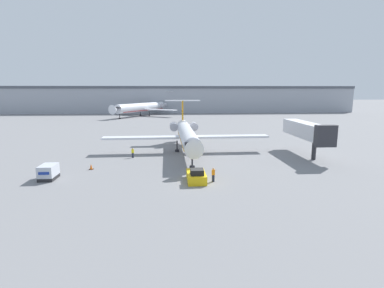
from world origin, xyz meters
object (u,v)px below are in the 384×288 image
airplane_main (187,134)px  airplane_parked_far_left (143,107)px  traffic_cone_left (91,167)px  worker_by_wing (133,153)px  luggage_cart (48,172)px  worker_near_tug (213,174)px  jet_bridge (307,131)px  pushback_tug (196,176)px

airplane_main → airplane_parked_far_left: airplane_parked_far_left is taller
traffic_cone_left → worker_by_wing: bearing=55.1°
luggage_cart → worker_near_tug: (21.26, -2.57, 0.01)m
worker_near_tug → jet_bridge: bearing=37.2°
jet_bridge → airplane_parked_far_left: bearing=113.1°
worker_by_wing → traffic_cone_left: bearing=-124.9°
worker_near_tug → traffic_cone_left: bearing=157.3°
pushback_tug → airplane_parked_far_left: 99.00m
airplane_main → traffic_cone_left: airplane_main is taller
luggage_cart → worker_near_tug: luggage_cart is taller
traffic_cone_left → worker_near_tug: bearing=-22.7°
pushback_tug → worker_by_wing: (-9.72, 14.19, 0.21)m
worker_by_wing → worker_near_tug: bearing=-50.7°
airplane_main → jet_bridge: 21.31m
airplane_main → luggage_cart: 24.78m
airplane_parked_far_left → jet_bridge: 91.39m
luggage_cart → traffic_cone_left: luggage_cart is taller
jet_bridge → worker_near_tug: bearing=-142.8°
luggage_cart → airplane_parked_far_left: (3.80, 95.49, 2.84)m
traffic_cone_left → airplane_parked_far_left: 91.00m
pushback_tug → worker_by_wing: 17.20m
pushback_tug → jet_bridge: bearing=33.7°
airplane_parked_far_left → luggage_cart: bearing=-92.3°
worker_by_wing → jet_bridge: bearing=-0.9°
traffic_cone_left → jet_bridge: size_ratio=0.06×
worker_near_tug → traffic_cone_left: worker_near_tug is taller
worker_near_tug → airplane_parked_far_left: 99.65m
pushback_tug → airplane_parked_far_left: airplane_parked_far_left is taller
worker_near_tug → jet_bridge: 23.43m
worker_by_wing → jet_bridge: (30.31, -0.47, 3.56)m
luggage_cart → worker_by_wing: 15.18m
traffic_cone_left → airplane_parked_far_left: (-0.46, 90.94, 3.40)m
traffic_cone_left → pushback_tug: bearing=-24.6°
worker_by_wing → jet_bridge: jet_bridge is taller
jet_bridge → airplane_main: bearing=168.1°
airplane_main → airplane_parked_far_left: bearing=100.7°
jet_bridge → pushback_tug: bearing=-146.3°
worker_by_wing → traffic_cone_left: worker_by_wing is taller
worker_near_tug → jet_bridge: size_ratio=0.12×
airplane_main → jet_bridge: (20.83, -4.40, 0.99)m
worker_near_tug → worker_by_wing: bearing=129.3°
airplane_main → worker_by_wing: bearing=-157.5°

